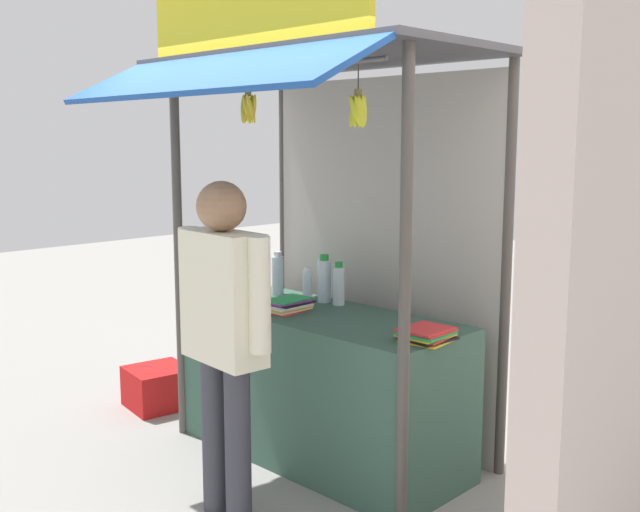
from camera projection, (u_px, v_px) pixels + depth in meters
ground_plane at (320, 455)px, 4.66m from camera, size 20.00×20.00×0.00m
stall_counter at (320, 385)px, 4.59m from camera, size 1.86×0.74×0.91m
stall_structure at (340, 181)px, 4.52m from camera, size 2.06×1.67×2.79m
water_bottle_back_left at (278, 274)px, 5.05m from camera, size 0.08×0.08×0.29m
water_bottle_left at (339, 285)px, 4.73m from camera, size 0.08×0.08×0.28m
water_bottle_front_right at (324, 280)px, 4.81m from camera, size 0.09×0.09×0.31m
water_bottle_center at (307, 286)px, 4.84m from camera, size 0.06×0.06×0.22m
magazine_stack_far_left at (238, 293)px, 4.88m from camera, size 0.21×0.27×0.10m
magazine_stack_front_left at (427, 334)px, 3.89m from camera, size 0.25×0.28×0.07m
magazine_stack_right at (288, 305)px, 4.56m from camera, size 0.22×0.29×0.08m
banana_bunch_inner_left at (248, 108)px, 4.07m from camera, size 0.10×0.10×0.27m
banana_bunch_rightmost at (358, 110)px, 3.52m from camera, size 0.11×0.10×0.30m
vendor_person at (224, 319)px, 3.77m from camera, size 0.66×0.25×1.75m
plastic_crate at (158, 387)px, 5.50m from camera, size 0.49×0.49×0.29m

